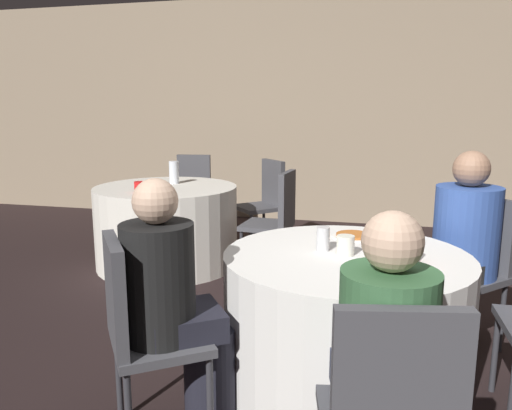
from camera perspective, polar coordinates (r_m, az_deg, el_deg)
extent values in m
plane|color=black|center=(2.73, 12.65, -21.35)|extent=(16.00, 16.00, 0.00)
cube|color=gray|center=(6.36, 14.21, 10.30)|extent=(16.00, 0.06, 2.80)
cylinder|color=white|center=(2.64, 10.00, -13.26)|extent=(1.22, 1.22, 0.74)
cylinder|color=white|center=(4.71, -10.16, -2.36)|extent=(1.30, 1.30, 0.74)
cube|color=#47474C|center=(1.52, 16.09, -19.24)|extent=(0.38, 0.12, 0.46)
cube|color=#47474C|center=(3.27, 22.49, -7.67)|extent=(0.57, 0.57, 0.04)
cube|color=#47474C|center=(3.35, 24.62, -2.99)|extent=(0.31, 0.30, 0.46)
cylinder|color=#333338|center=(3.13, 22.84, -13.12)|extent=(0.03, 0.03, 0.43)
cylinder|color=#333338|center=(3.32, 18.01, -11.38)|extent=(0.03, 0.03, 0.43)
cylinder|color=#333338|center=(3.40, 26.27, -11.49)|extent=(0.03, 0.03, 0.43)
cylinder|color=#333338|center=(3.57, 21.61, -10.01)|extent=(0.03, 0.03, 0.43)
cube|color=#47474C|center=(2.30, -10.87, -15.05)|extent=(0.56, 0.56, 0.04)
cube|color=#47474C|center=(2.18, -15.83, -9.68)|extent=(0.26, 0.34, 0.46)
cylinder|color=#333338|center=(2.59, -7.55, -17.66)|extent=(0.03, 0.03, 0.43)
cylinder|color=#333338|center=(2.30, -5.31, -21.54)|extent=(0.03, 0.03, 0.43)
cylinder|color=#333338|center=(2.54, -15.42, -18.58)|extent=(0.03, 0.03, 0.43)
cylinder|color=#333338|center=(2.94, 25.61, -15.01)|extent=(0.03, 0.03, 0.43)
cube|color=#47474C|center=(5.08, 0.19, -0.30)|extent=(0.57, 0.57, 0.04)
cube|color=#47474C|center=(5.13, 1.94, 2.62)|extent=(0.30, 0.31, 0.46)
cylinder|color=#333338|center=(4.91, -0.56, -3.51)|extent=(0.03, 0.03, 0.43)
cylinder|color=#333338|center=(5.20, -2.37, -2.68)|extent=(0.03, 0.03, 0.43)
cylinder|color=#333338|center=(5.08, 2.81, -3.03)|extent=(0.03, 0.03, 0.43)
cylinder|color=#333338|center=(5.36, 0.87, -2.26)|extent=(0.03, 0.03, 0.43)
cube|color=#47474C|center=(5.61, -7.47, 0.70)|extent=(0.45, 0.45, 0.04)
cube|color=#47474C|center=(5.75, -7.12, 3.46)|extent=(0.38, 0.10, 0.46)
cylinder|color=#333338|center=(5.46, -6.08, -2.07)|extent=(0.03, 0.03, 0.43)
cylinder|color=#333338|center=(5.54, -9.52, -1.97)|extent=(0.03, 0.03, 0.43)
cylinder|color=#333338|center=(5.79, -5.38, -1.31)|extent=(0.03, 0.03, 0.43)
cylinder|color=#333338|center=(5.86, -8.65, -1.22)|extent=(0.03, 0.03, 0.43)
cube|color=#47474C|center=(4.31, 1.20, -2.37)|extent=(0.43, 0.43, 0.04)
cube|color=#47474C|center=(4.21, 3.55, 0.73)|extent=(0.08, 0.38, 0.46)
cylinder|color=#333338|center=(4.27, -1.69, -5.75)|extent=(0.03, 0.03, 0.43)
cylinder|color=#333338|center=(4.58, -0.20, -4.58)|extent=(0.03, 0.03, 0.43)
cylinder|color=#333338|center=(4.17, 2.71, -6.18)|extent=(0.03, 0.03, 0.43)
cylinder|color=#333338|center=(4.49, 3.92, -4.95)|extent=(0.03, 0.03, 0.43)
cube|color=#33384C|center=(1.86, 13.59, -19.54)|extent=(0.35, 0.37, 0.12)
cylinder|color=#38663D|center=(1.67, 14.65, -15.51)|extent=(0.31, 0.31, 0.50)
sphere|color=#DBB293|center=(1.54, 15.28, -4.04)|extent=(0.19, 0.19, 0.19)
cylinder|color=#282828|center=(3.18, 19.80, -12.14)|extent=(0.24, 0.24, 0.47)
cube|color=#282828|center=(3.17, 21.40, -6.87)|extent=(0.48, 0.48, 0.12)
cylinder|color=#33519E|center=(3.20, 22.87, -2.78)|extent=(0.37, 0.37, 0.53)
sphere|color=#997056|center=(3.13, 23.38, 3.83)|extent=(0.21, 0.21, 0.21)
cylinder|color=black|center=(2.44, -5.32, -18.90)|extent=(0.24, 0.24, 0.47)
cube|color=black|center=(2.29, -8.17, -13.14)|extent=(0.43, 0.43, 0.12)
cylinder|color=black|center=(2.19, -11.14, -8.60)|extent=(0.31, 0.31, 0.51)
sphere|color=#DBB293|center=(2.10, -11.49, 0.43)|extent=(0.19, 0.19, 0.19)
cylinder|color=white|center=(2.84, 11.03, -3.54)|extent=(0.24, 0.24, 0.01)
cylinder|color=#BC6628|center=(2.84, 11.04, -3.37)|extent=(0.19, 0.19, 0.01)
cylinder|color=silver|center=(2.54, 7.63, -3.85)|extent=(0.07, 0.07, 0.12)
cylinder|color=#1E38A5|center=(2.33, 15.30, -5.50)|extent=(0.07, 0.07, 0.12)
cylinder|color=red|center=(2.43, 17.29, -4.93)|extent=(0.07, 0.07, 0.12)
cylinder|color=silver|center=(2.48, 10.15, -4.57)|extent=(0.09, 0.09, 0.10)
cylinder|color=silver|center=(4.78, -9.38, 3.69)|extent=(0.09, 0.09, 0.21)
cylinder|color=red|center=(4.36, -13.21, 2.03)|extent=(0.09, 0.09, 0.09)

